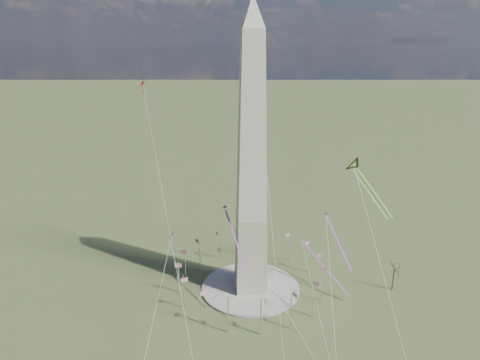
{
  "coord_description": "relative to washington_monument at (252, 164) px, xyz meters",
  "views": [
    {
      "loc": [
        -16.99,
        -136.76,
        87.34
      ],
      "look_at": [
        -3.91,
        0.0,
        42.47
      ],
      "focal_mm": 32.0,
      "sensor_mm": 36.0,
      "label": 1
    }
  ],
  "objects": [
    {
      "name": "kite_small_white",
      "position": [
        7.25,
        44.15,
        30.19
      ],
      "size": [
        1.62,
        2.41,
        5.12
      ],
      "rotation": [
        0.0,
        0.0,
        2.51
      ],
      "color": "white",
      "rests_on": "ground"
    },
    {
      "name": "tree_near",
      "position": [
        51.91,
        -5.41,
        -38.65
      ],
      "size": [
        7.46,
        7.46,
        13.05
      ],
      "color": "#4B3C2D",
      "rests_on": "ground"
    },
    {
      "name": "kite_streamer_left",
      "position": [
        25.58,
        -14.21,
        -20.2
      ],
      "size": [
        4.79,
        18.18,
        12.6
      ],
      "rotation": [
        0.0,
        0.0,
        3.34
      ],
      "color": "#FF2847",
      "rests_on": "ground"
    },
    {
      "name": "kite_delta_black",
      "position": [
        37.24,
        2.68,
        -3.09
      ],
      "size": [
        12.72,
        20.6,
        17.0
      ],
      "rotation": [
        0.0,
        0.0,
        3.55
      ],
      "color": "black",
      "rests_on": "ground"
    },
    {
      "name": "ground",
      "position": [
        0.0,
        0.0,
        -47.95
      ],
      "size": [
        2000.0,
        2000.0,
        0.0
      ],
      "primitive_type": "plane",
      "color": "#49572B",
      "rests_on": "ground"
    },
    {
      "name": "kite_small_red",
      "position": [
        -37.87,
        29.72,
        23.74
      ],
      "size": [
        1.96,
        1.71,
        5.08
      ],
      "rotation": [
        0.0,
        0.0,
        3.21
      ],
      "color": "red",
      "rests_on": "ground"
    },
    {
      "name": "kite_diamond_purple",
      "position": [
        -27.86,
        3.08,
        -27.03
      ],
      "size": [
        2.14,
        3.11,
        9.19
      ],
      "rotation": [
        0.0,
        0.0,
        2.44
      ],
      "color": "navy",
      "rests_on": "ground"
    },
    {
      "name": "kite_streamer_right",
      "position": [
        24.35,
        0.27,
        -36.07
      ],
      "size": [
        14.95,
        19.07,
        15.75
      ],
      "rotation": [
        0.0,
        0.0,
        3.79
      ],
      "color": "#FF2847",
      "rests_on": "ground"
    },
    {
      "name": "washington_monument",
      "position": [
        0.0,
        0.0,
        0.0
      ],
      "size": [
        15.56,
        15.56,
        100.0
      ],
      "color": "#ABA78F",
      "rests_on": "plaza"
    },
    {
      "name": "plaza",
      "position": [
        0.0,
        0.0,
        -47.55
      ],
      "size": [
        36.0,
        36.0,
        0.8
      ],
      "primitive_type": "cylinder",
      "color": "#B7B0A7",
      "rests_on": "ground"
    },
    {
      "name": "kite_streamer_mid",
      "position": [
        -7.13,
        -5.33,
        -21.05
      ],
      "size": [
        6.92,
        21.93,
        15.34
      ],
      "rotation": [
        0.0,
        0.0,
        3.4
      ],
      "color": "#FF2847",
      "rests_on": "ground"
    },
    {
      "name": "flagpole_ring",
      "position": [
        -0.0,
        -0.0,
        -40.68
      ],
      "size": [
        54.4,
        54.4,
        13.0
      ],
      "color": "white",
      "rests_on": "ground"
    }
  ]
}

